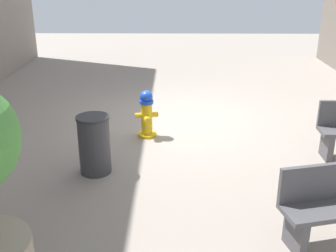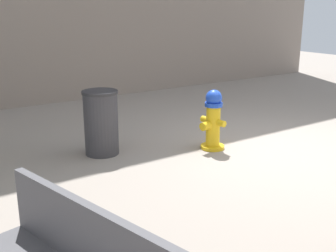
{
  "view_description": "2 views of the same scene",
  "coord_description": "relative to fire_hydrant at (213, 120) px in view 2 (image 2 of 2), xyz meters",
  "views": [
    {
      "loc": [
        0.11,
        8.1,
        3.03
      ],
      "look_at": [
        0.19,
        2.22,
        0.73
      ],
      "focal_mm": 44.18,
      "sensor_mm": 36.0,
      "label": 1
    },
    {
      "loc": [
        -3.94,
        4.69,
        2.05
      ],
      "look_at": [
        0.4,
        1.79,
        0.55
      ],
      "focal_mm": 44.48,
      "sensor_mm": 36.0,
      "label": 2
    }
  ],
  "objects": [
    {
      "name": "ground_plane",
      "position": [
        -0.6,
        -0.87,
        -0.45
      ],
      "size": [
        23.4,
        23.4,
        0.0
      ],
      "primitive_type": "plane",
      "color": "gray"
    },
    {
      "name": "trash_bin",
      "position": [
        0.71,
        1.46,
        0.02
      ],
      "size": [
        0.51,
        0.51,
        0.92
      ],
      "color": "#38383D",
      "rests_on": "ground_plane"
    },
    {
      "name": "fire_hydrant",
      "position": [
        0.0,
        0.0,
        0.0
      ],
      "size": [
        0.44,
        0.42,
        0.89
      ],
      "color": "gold",
      "rests_on": "ground_plane"
    }
  ]
}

